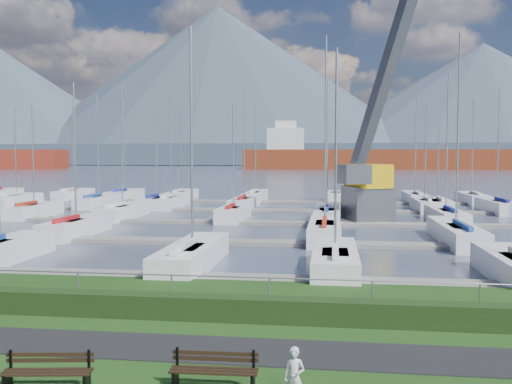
% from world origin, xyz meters
% --- Properties ---
extents(path, '(160.00, 2.00, 0.04)m').
position_xyz_m(path, '(0.00, -3.00, 0.01)').
color(path, black).
rests_on(path, grass).
extents(water, '(800.00, 540.00, 0.20)m').
position_xyz_m(water, '(0.00, 260.00, -0.40)').
color(water, '#404A5E').
extents(hedge, '(80.00, 0.70, 0.70)m').
position_xyz_m(hedge, '(0.00, -0.40, 0.35)').
color(hedge, '#1B3112').
rests_on(hedge, grass).
extents(fence, '(80.00, 0.04, 0.04)m').
position_xyz_m(fence, '(0.00, 0.00, 1.20)').
color(fence, gray).
rests_on(fence, grass).
extents(foothill, '(900.00, 80.00, 12.00)m').
position_xyz_m(foothill, '(0.00, 330.00, 6.00)').
color(foothill, '#414F5F').
rests_on(foothill, water).
extents(mountains, '(1190.00, 360.00, 115.00)m').
position_xyz_m(mountains, '(7.35, 404.62, 46.68)').
color(mountains, '#3D475A').
rests_on(mountains, water).
extents(docks, '(90.00, 41.60, 0.25)m').
position_xyz_m(docks, '(0.00, 26.00, -0.22)').
color(docks, gray).
rests_on(docks, water).
extents(bench_left, '(1.84, 0.68, 0.85)m').
position_xyz_m(bench_left, '(-1.88, -5.97, 0.42)').
color(bench_left, black).
rests_on(bench_left, grass).
extents(bench_right, '(1.81, 0.47, 0.85)m').
position_xyz_m(bench_right, '(1.45, -5.45, 0.42)').
color(bench_right, black).
rests_on(bench_right, grass).
extents(person, '(0.51, 0.41, 1.20)m').
position_xyz_m(person, '(3.10, -5.62, 0.60)').
color(person, silver).
rests_on(person, grass).
extents(crane, '(7.65, 12.95, 22.35)m').
position_xyz_m(crane, '(7.06, 29.31, 5.33)').
color(crane, slate).
rests_on(crane, water).
extents(cargo_ship_mid, '(109.54, 18.11, 21.50)m').
position_xyz_m(cargo_ship_mid, '(19.24, 213.75, 3.46)').
color(cargo_ship_mid, maroon).
rests_on(cargo_ship_mid, water).
extents(sailboat_fleet, '(74.55, 49.83, 13.26)m').
position_xyz_m(sailboat_fleet, '(-1.07, 29.26, 5.32)').
color(sailboat_fleet, navy).
rests_on(sailboat_fleet, water).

